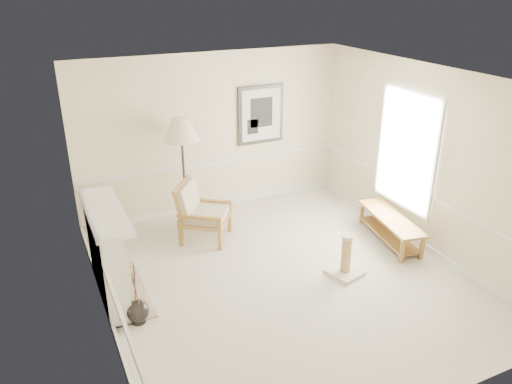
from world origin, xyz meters
The scene contains 8 objects.
ground centered at (0.00, 0.00, 0.00)m, with size 5.50×5.50×0.00m, color silver.
room centered at (0.14, 0.08, 1.87)m, with size 5.04×5.54×2.92m.
fireplace centered at (-2.34, 0.60, 0.64)m, with size 0.64×1.64×1.31m.
floor_vase centered at (-2.15, -0.13, 0.16)m, with size 0.29×0.29×0.86m.
armchair centered at (-0.69, 1.66, 0.53)m, with size 1.07×1.06×0.98m.
floor_lamp centered at (-0.72, 2.32, 1.68)m, with size 0.74×0.74×1.92m.
bench centered at (2.15, 0.24, 0.29)m, with size 0.71×1.56×0.43m.
scratching_post centered at (0.88, -0.32, 0.20)m, with size 0.56×0.56×0.65m.
Camera 1 is at (-3.01, -5.48, 4.06)m, focal length 35.00 mm.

